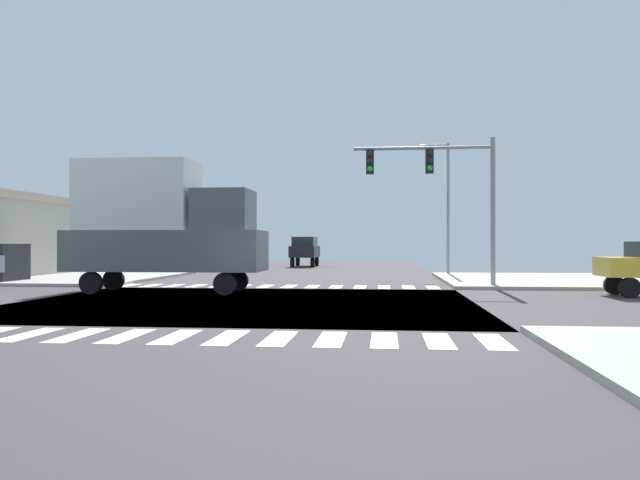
{
  "coord_description": "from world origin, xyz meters",
  "views": [
    {
      "loc": [
        4.25,
        -19.26,
        1.8
      ],
      "look_at": [
        1.2,
        10.93,
        1.98
      ],
      "focal_mm": 35.72,
      "sensor_mm": 36.0,
      "label": 1
    }
  ],
  "objects": [
    {
      "name": "ground",
      "position": [
        0.0,
        0.0,
        -0.03
      ],
      "size": [
        90.0,
        90.0,
        0.05
      ],
      "color": "#463D41"
    },
    {
      "name": "sidewalk_corner_ne",
      "position": [
        13.0,
        12.0,
        0.07
      ],
      "size": [
        12.0,
        12.0,
        0.14
      ],
      "color": "#B2ADA3",
      "rests_on": "ground"
    },
    {
      "name": "sidewalk_corner_nw",
      "position": [
        -13.0,
        12.0,
        0.07
      ],
      "size": [
        12.0,
        12.0,
        0.14
      ],
      "color": "#ADAAA5",
      "rests_on": "ground"
    },
    {
      "name": "crosswalk_near",
      "position": [
        -0.25,
        -7.3,
        0.0
      ],
      "size": [
        13.5,
        2.0,
        0.01
      ],
      "color": "white",
      "rests_on": "ground"
    },
    {
      "name": "crosswalk_far",
      "position": [
        -0.25,
        7.3,
        0.0
      ],
      "size": [
        13.5,
        2.0,
        0.01
      ],
      "color": "white",
      "rests_on": "ground"
    },
    {
      "name": "traffic_signal_mast",
      "position": [
        6.43,
        7.28,
        4.53
      ],
      "size": [
        5.8,
        0.55,
        6.16
      ],
      "color": "gray",
      "rests_on": "ground"
    },
    {
      "name": "street_lamp",
      "position": [
        7.58,
        17.07,
        4.51
      ],
      "size": [
        1.78,
        0.32,
        7.48
      ],
      "color": "gray",
      "rests_on": "ground"
    },
    {
      "name": "suv_crossing_2",
      "position": [
        -2.0,
        30.78,
        1.39
      ],
      "size": [
        1.96,
        4.6,
        2.34
      ],
      "rotation": [
        0.0,
        0.0,
        3.14
      ],
      "color": "black",
      "rests_on": "ground"
    },
    {
      "name": "box_truck_queued_1",
      "position": [
        -3.97,
        3.5,
        2.56
      ],
      "size": [
        7.2,
        2.4,
        4.85
      ],
      "rotation": [
        0.0,
        0.0,
        4.71
      ],
      "color": "black",
      "rests_on": "ground"
    }
  ]
}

